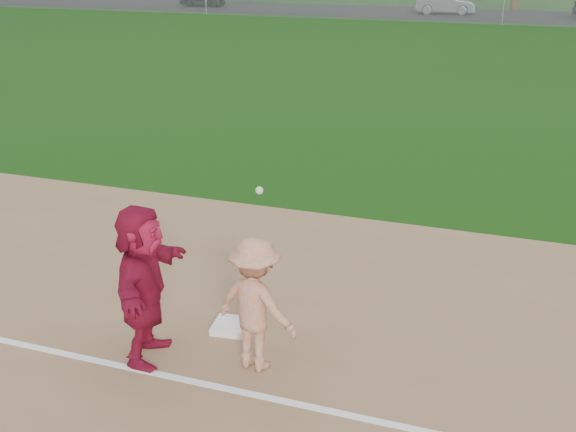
% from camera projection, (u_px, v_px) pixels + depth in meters
% --- Properties ---
extents(ground, '(160.00, 160.00, 0.00)m').
position_uv_depth(ground, '(247.00, 354.00, 8.97)').
color(ground, '#133B0B').
rests_on(ground, ground).
extents(foul_line, '(60.00, 0.10, 0.01)m').
position_uv_depth(foul_line, '(220.00, 387.00, 8.26)').
color(foul_line, white).
rests_on(foul_line, infield_dirt).
extents(parking_asphalt, '(120.00, 10.00, 0.01)m').
position_uv_depth(parking_asphalt, '(509.00, 16.00, 49.37)').
color(parking_asphalt, black).
rests_on(parking_asphalt, ground).
extents(first_base, '(0.51, 0.51, 0.10)m').
position_uv_depth(first_base, '(231.00, 326.00, 9.47)').
color(first_base, white).
rests_on(first_base, infield_dirt).
extents(base_runner, '(0.95, 1.92, 1.98)m').
position_uv_depth(base_runner, '(143.00, 284.00, 8.52)').
color(base_runner, maroon).
rests_on(base_runner, infield_dirt).
extents(car_mid, '(4.22, 2.03, 1.33)m').
position_uv_depth(car_mid, '(445.00, 4.00, 50.26)').
color(car_mid, '#585A5F').
rests_on(car_mid, parking_asphalt).
extents(first_base_play, '(1.17, 0.84, 2.29)m').
position_uv_depth(first_base_play, '(256.00, 305.00, 8.40)').
color(first_base_play, '#ABACAE').
rests_on(first_base_play, infield_dirt).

